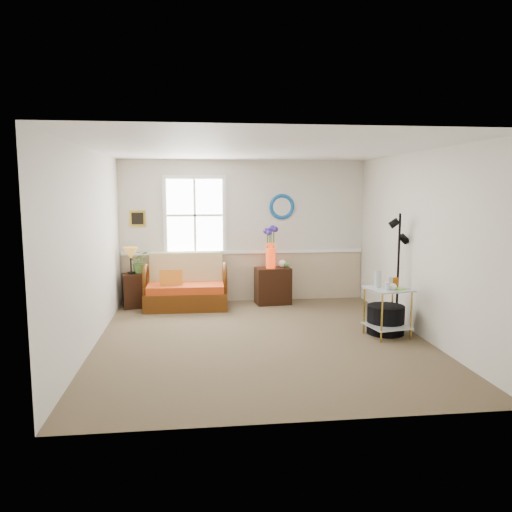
{
  "coord_description": "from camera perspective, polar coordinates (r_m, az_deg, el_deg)",
  "views": [
    {
      "loc": [
        -0.87,
        -6.64,
        2.07
      ],
      "look_at": [
        -0.03,
        0.41,
        1.12
      ],
      "focal_mm": 35.0,
      "sensor_mm": 36.0,
      "label": 1
    }
  ],
  "objects": [
    {
      "name": "walls",
      "position": [
        6.74,
        0.66,
        1.09
      ],
      "size": [
        4.51,
        5.01,
        2.6
      ],
      "color": "beige",
      "rests_on": "floor"
    },
    {
      "name": "wainscot",
      "position": [
        9.31,
        -1.34,
        -2.38
      ],
      "size": [
        4.46,
        0.02,
        0.9
      ],
      "primitive_type": "cube",
      "color": "tan",
      "rests_on": "walls"
    },
    {
      "name": "throw_pillow",
      "position": [
        8.72,
        -9.68,
        -2.87
      ],
      "size": [
        0.39,
        0.1,
        0.39
      ],
      "primitive_type": null,
      "rotation": [
        0.0,
        0.0,
        0.01
      ],
      "color": "#CD4C07",
      "rests_on": "loveseat"
    },
    {
      "name": "floor_lamp",
      "position": [
        7.72,
        15.93,
        -1.67
      ],
      "size": [
        0.29,
        0.29,
        1.72
      ],
      "primitive_type": null,
      "rotation": [
        0.0,
        0.0,
        -0.2
      ],
      "color": "black",
      "rests_on": "floor"
    },
    {
      "name": "potted_plant",
      "position": [
        9.01,
        -13.13,
        -0.94
      ],
      "size": [
        0.36,
        0.4,
        0.31
      ],
      "primitive_type": "imported",
      "rotation": [
        0.0,
        0.0,
        -0.01
      ],
      "color": "#467531",
      "rests_on": "lamp_stand"
    },
    {
      "name": "floor",
      "position": [
        7.01,
        0.64,
        -9.52
      ],
      "size": [
        4.5,
        5.0,
        0.01
      ],
      "primitive_type": "cube",
      "color": "brown",
      "rests_on": "ground"
    },
    {
      "name": "table_lamp",
      "position": [
        8.92,
        -14.12,
        -0.53
      ],
      "size": [
        0.27,
        0.27,
        0.47
      ],
      "primitive_type": null,
      "rotation": [
        0.0,
        0.0,
        0.06
      ],
      "color": "#B17928",
      "rests_on": "lamp_stand"
    },
    {
      "name": "flower_vase",
      "position": [
        8.93,
        1.7,
        0.99
      ],
      "size": [
        0.27,
        0.27,
        0.75
      ],
      "primitive_type": null,
      "rotation": [
        0.0,
        0.0,
        0.3
      ],
      "color": "red",
      "rests_on": "cabinet"
    },
    {
      "name": "picture",
      "position": [
        9.2,
        -13.39,
        4.2
      ],
      "size": [
        0.28,
        0.03,
        0.28
      ],
      "primitive_type": "cube",
      "color": "gold",
      "rests_on": "walls"
    },
    {
      "name": "lamp_stand",
      "position": [
        9.05,
        -13.88,
        -3.85
      ],
      "size": [
        0.41,
        0.41,
        0.6
      ],
      "primitive_type": null,
      "rotation": [
        0.0,
        0.0,
        0.23
      ],
      "color": "black",
      "rests_on": "floor"
    },
    {
      "name": "side_table",
      "position": [
        7.29,
        14.76,
        -6.26
      ],
      "size": [
        0.65,
        0.65,
        0.7
      ],
      "primitive_type": null,
      "rotation": [
        0.0,
        0.0,
        0.2
      ],
      "color": "gold",
      "rests_on": "floor"
    },
    {
      "name": "loveseat",
      "position": [
        8.79,
        -8.02,
        -2.96
      ],
      "size": [
        1.43,
        0.83,
        0.93
      ],
      "primitive_type": null,
      "rotation": [
        0.0,
        0.0,
        -0.02
      ],
      "color": "#582909",
      "rests_on": "floor"
    },
    {
      "name": "tabletop_items",
      "position": [
        7.22,
        14.89,
        -2.58
      ],
      "size": [
        0.56,
        0.56,
        0.24
      ],
      "primitive_type": null,
      "rotation": [
        0.0,
        0.0,
        0.56
      ],
      "color": "silver",
      "rests_on": "side_table"
    },
    {
      "name": "ceiling",
      "position": [
        6.72,
        0.67,
        12.17
      ],
      "size": [
        4.5,
        5.0,
        0.01
      ],
      "primitive_type": "cube",
      "color": "white",
      "rests_on": "walls"
    },
    {
      "name": "window",
      "position": [
        9.13,
        -7.01,
        4.64
      ],
      "size": [
        1.14,
        0.06,
        1.44
      ],
      "primitive_type": null,
      "color": "white",
      "rests_on": "walls"
    },
    {
      "name": "ottoman",
      "position": [
        7.49,
        14.6,
        -7.04
      ],
      "size": [
        0.64,
        0.64,
        0.41
      ],
      "primitive_type": "cylinder",
      "rotation": [
        0.0,
        0.0,
        0.24
      ],
      "color": "black",
      "rests_on": "floor"
    },
    {
      "name": "mirror",
      "position": [
        9.26,
        2.97,
        5.65
      ],
      "size": [
        0.47,
        0.07,
        0.47
      ],
      "primitive_type": "torus",
      "rotation": [
        1.57,
        0.0,
        0.0
      ],
      "color": "#0F5BA5",
      "rests_on": "walls"
    },
    {
      "name": "cabinet",
      "position": [
        9.06,
        1.94,
        -3.42
      ],
      "size": [
        0.65,
        0.45,
        0.66
      ],
      "primitive_type": null,
      "rotation": [
        0.0,
        0.0,
        0.09
      ],
      "color": "black",
      "rests_on": "floor"
    },
    {
      "name": "chair_rail",
      "position": [
        9.23,
        -1.34,
        0.48
      ],
      "size": [
        4.46,
        0.04,
        0.06
      ],
      "primitive_type": "cube",
      "color": "white",
      "rests_on": "walls"
    }
  ]
}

